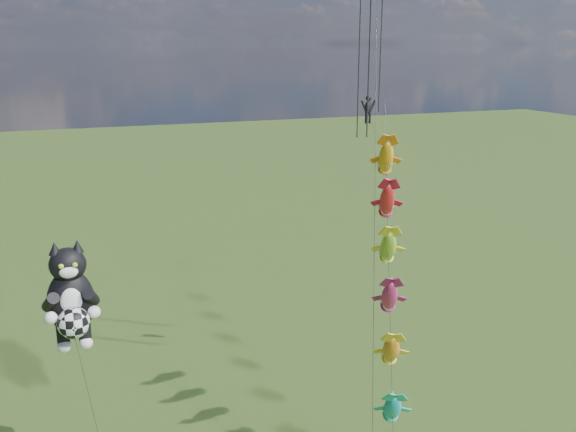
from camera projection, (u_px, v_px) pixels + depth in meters
name	position (u px, v px, depth m)	size (l,w,h in m)	color
cat_kite_rig	(71.00, 298.00, 32.52)	(2.87, 4.30, 11.78)	brown
fish_windsock_rig	(389.00, 272.00, 32.26)	(6.86, 14.52, 18.12)	brown
parafoil_rig	(369.00, 85.00, 39.65)	(8.35, 15.96, 26.74)	brown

